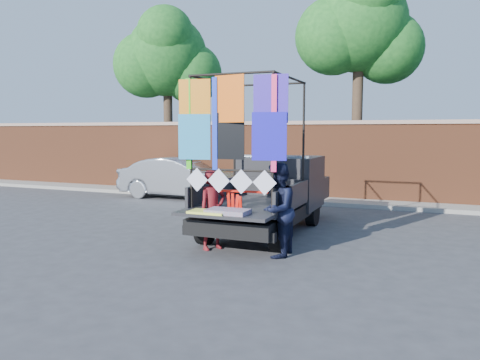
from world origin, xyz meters
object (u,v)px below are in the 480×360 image
at_px(sedan, 181,178).
at_px(man, 277,210).
at_px(woman, 213,210).
at_px(pickup_truck, 275,193).

height_order(sedan, man, man).
xyz_separation_m(woman, man, (1.31, -0.03, 0.09)).
bearing_deg(sedan, man, -139.51).
xyz_separation_m(pickup_truck, man, (0.85, -2.41, 0.02)).
xyz_separation_m(sedan, woman, (4.03, -5.83, 0.08)).
relative_size(sedan, man, 2.44).
relative_size(pickup_truck, sedan, 1.26).
height_order(sedan, woman, woman).
bearing_deg(pickup_truck, sedan, 142.51).
relative_size(pickup_truck, man, 3.07).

